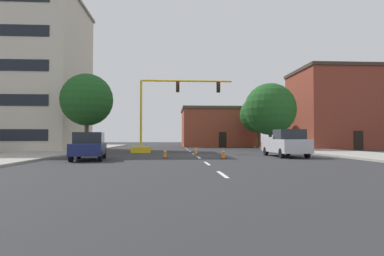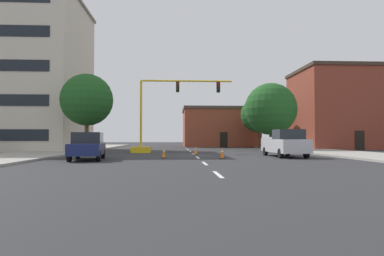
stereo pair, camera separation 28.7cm
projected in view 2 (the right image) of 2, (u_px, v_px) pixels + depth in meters
ground_plane at (195, 155)px, 26.88m from camera, size 160.00×160.00×0.00m
sidewalk_left at (63, 151)px, 34.17m from camera, size 6.00×56.00×0.14m
sidewalk_right at (313, 150)px, 35.56m from camera, size 6.00×56.00×0.14m
lane_stripe_seg_0 at (218, 174)px, 12.90m from camera, size 0.16×2.40×0.01m
lane_stripe_seg_1 at (205, 163)px, 18.39m from camera, size 0.16×2.40×0.01m
lane_stripe_seg_2 at (198, 157)px, 23.88m from camera, size 0.16×2.40×0.01m
lane_stripe_seg_3 at (193, 154)px, 29.37m from camera, size 0.16×2.40×0.01m
lane_stripe_seg_4 at (190, 151)px, 34.86m from camera, size 0.16×2.40×0.01m
lane_stripe_seg_5 at (188, 149)px, 40.35m from camera, size 0.16×2.40×0.01m
lane_stripe_seg_6 at (186, 148)px, 45.84m from camera, size 0.16×2.40×0.01m
building_tall_left at (15, 75)px, 37.88m from camera, size 15.09×12.56×16.78m
building_brick_center at (219, 127)px, 53.74m from camera, size 11.49×10.13×6.03m
building_row_right at (339, 109)px, 43.24m from camera, size 10.65×9.81×10.11m
traffic_signal_gantry at (154, 128)px, 31.59m from camera, size 9.44×1.20×6.83m
tree_left_near at (87, 100)px, 30.13m from camera, size 4.62×4.62×7.09m
tree_right_mid at (271, 109)px, 37.68m from camera, size 5.79×5.79×7.49m
tree_right_far at (259, 115)px, 45.72m from camera, size 4.83×4.83×6.92m
pickup_truck_silver at (285, 144)px, 24.83m from camera, size 2.07×5.42×1.99m
sedan_navy_near_left at (88, 146)px, 21.34m from camera, size 2.35×4.68×1.74m
traffic_cone_roadside_a at (222, 153)px, 22.48m from camera, size 0.36×0.36×0.77m
traffic_cone_roadside_b at (164, 153)px, 23.40m from camera, size 0.36×0.36×0.75m
traffic_cone_roadside_c at (196, 150)px, 28.74m from camera, size 0.36×0.36×0.68m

